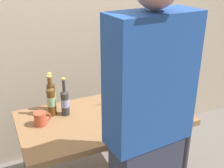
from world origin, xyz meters
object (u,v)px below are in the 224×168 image
object	(u,v)px
beer_bottle_brown	(51,100)
person_figure	(148,135)
coffee_mug	(41,119)
beer_bottle_dark	(51,95)
beer_bottle_green	(65,102)
laptop	(137,98)

from	to	relation	value
beer_bottle_brown	person_figure	distance (m)	0.88
beer_bottle_brown	coffee_mug	distance (m)	0.17
beer_bottle_brown	beer_bottle_dark	world-z (taller)	beer_bottle_brown
coffee_mug	beer_bottle_brown	bearing A→B (deg)	45.29
beer_bottle_green	beer_bottle_brown	bearing A→B (deg)	157.68
beer_bottle_green	coffee_mug	world-z (taller)	beer_bottle_green
beer_bottle_green	coffee_mug	bearing A→B (deg)	-160.48
beer_bottle_brown	beer_bottle_green	bearing A→B (deg)	-22.32
beer_bottle_brown	person_figure	size ratio (longest dim) A/B	0.18
laptop	person_figure	world-z (taller)	person_figure
laptop	beer_bottle_green	size ratio (longest dim) A/B	1.45
beer_bottle_dark	coffee_mug	distance (m)	0.24
beer_bottle_green	coffee_mug	distance (m)	0.22
laptop	coffee_mug	size ratio (longest dim) A/B	3.56
beer_bottle_brown	coffee_mug	bearing A→B (deg)	-134.71
beer_bottle_brown	beer_bottle_green	world-z (taller)	beer_bottle_brown
beer_bottle_green	beer_bottle_dark	bearing A→B (deg)	120.83
laptop	person_figure	bearing A→B (deg)	-114.65
beer_bottle_dark	person_figure	xyz separation A→B (m)	(0.33, -0.89, 0.09)
beer_bottle_dark	coffee_mug	world-z (taller)	beer_bottle_dark
beer_bottle_brown	beer_bottle_green	xyz separation A→B (m)	(0.09, -0.04, -0.02)
laptop	beer_bottle_dark	world-z (taller)	beer_bottle_dark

